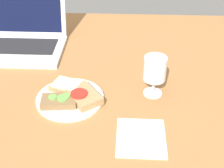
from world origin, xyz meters
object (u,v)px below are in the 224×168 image
at_px(sandwich_with_cheese, 67,86).
at_px(plate, 70,98).
at_px(wine_glass, 155,70).
at_px(napkin, 141,138).
at_px(laptop, 21,37).
at_px(sandwich_with_tomato, 83,96).
at_px(sandwich_with_cucumber, 59,101).

bearing_deg(sandwich_with_cheese, plate, -68.82).
distance_m(wine_glass, napkin, 0.23).
height_order(sandwich_with_cheese, laptop, laptop).
xyz_separation_m(plate, sandwich_with_tomato, (0.04, -0.01, 0.02)).
relative_size(sandwich_with_tomato, sandwich_with_cucumber, 1.25).
relative_size(sandwich_with_cheese, laptop, 0.34).
relative_size(sandwich_with_cucumber, wine_glass, 0.83).
bearing_deg(sandwich_with_tomato, napkin, -40.86).
bearing_deg(sandwich_with_cucumber, laptop, 120.71).
xyz_separation_m(sandwich_with_tomato, laptop, (-0.29, 0.35, 0.02)).
distance_m(plate, napkin, 0.27).
distance_m(sandwich_with_cheese, laptop, 0.38).
bearing_deg(sandwich_with_tomato, wine_glass, 13.23).
bearing_deg(wine_glass, laptop, 150.28).
height_order(sandwich_with_tomato, wine_glass, wine_glass).
relative_size(laptop, napkin, 2.33).
bearing_deg(sandwich_with_cucumber, napkin, -26.87).
height_order(sandwich_with_tomato, sandwich_with_cheese, sandwich_with_tomato).
xyz_separation_m(sandwich_with_tomato, napkin, (0.18, -0.15, -0.02)).
bearing_deg(sandwich_with_cucumber, wine_glass, 15.14).
bearing_deg(sandwich_with_cheese, wine_glass, 0.49).
distance_m(sandwich_with_cheese, sandwich_with_cucumber, 0.08).
height_order(wine_glass, laptop, laptop).
relative_size(sandwich_with_cheese, napkin, 0.80).
distance_m(sandwich_with_cucumber, napkin, 0.28).
height_order(laptop, napkin, laptop).
bearing_deg(laptop, sandwich_with_cucumber, -59.29).
relative_size(sandwich_with_tomato, wine_glass, 1.03).
height_order(plate, napkin, plate).
bearing_deg(sandwich_with_cucumber, sandwich_with_tomato, 20.85).
bearing_deg(sandwich_with_tomato, sandwich_with_cheese, 140.37).
bearing_deg(wine_glass, sandwich_with_cheese, -179.51).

